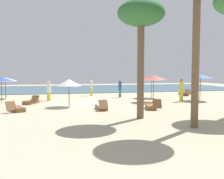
{
  "coord_description": "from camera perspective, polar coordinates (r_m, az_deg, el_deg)",
  "views": [
    {
      "loc": [
        -2.66,
        -20.44,
        2.58
      ],
      "look_at": [
        1.98,
        -0.36,
        1.1
      ],
      "focal_mm": 41.82,
      "sensor_mm": 36.0,
      "label": 1
    }
  ],
  "objects": [
    {
      "name": "lounger_6",
      "position": [
        17.73,
        -20.14,
        -3.96
      ],
      "size": [
        1.22,
        1.76,
        0.71
      ],
      "color": "brown",
      "rests_on": "ground_plane"
    },
    {
      "name": "lounger_5",
      "position": [
        17.39,
        -2.31,
        -3.84
      ],
      "size": [
        0.61,
        1.67,
        0.71
      ],
      "color": "olive",
      "rests_on": "ground_plane"
    },
    {
      "name": "umbrella_3",
      "position": [
        24.01,
        18.76,
        2.75
      ],
      "size": [
        2.23,
        2.23,
        2.27
      ],
      "color": "brown",
      "rests_on": "ground_plane"
    },
    {
      "name": "umbrella_2",
      "position": [
        23.01,
        -23.06,
        2.14
      ],
      "size": [
        1.92,
        1.92,
        2.09
      ],
      "color": "brown",
      "rests_on": "ground_plane"
    },
    {
      "name": "ocean_water",
      "position": [
        37.62,
        -8.94,
        0.17
      ],
      "size": [
        48.0,
        16.0,
        0.06
      ],
      "primitive_type": "cube",
      "color": "#3D6075",
      "rests_on": "ground_plane"
    },
    {
      "name": "person_3",
      "position": [
        23.16,
        -13.65,
        -0.28
      ],
      "size": [
        0.44,
        0.44,
        1.71
      ],
      "color": "yellow",
      "rests_on": "ground_plane"
    },
    {
      "name": "lounger_3",
      "position": [
        28.34,
        15.44,
        -0.9
      ],
      "size": [
        0.86,
        1.76,
        0.69
      ],
      "color": "brown",
      "rests_on": "ground_plane"
    },
    {
      "name": "lounger_1",
      "position": [
        21.3,
        -17.2,
        -2.57
      ],
      "size": [
        1.3,
        1.75,
        0.71
      ],
      "color": "brown",
      "rests_on": "ground_plane"
    },
    {
      "name": "umbrella_6",
      "position": [
        21.98,
        9.07,
        2.62
      ],
      "size": [
        2.21,
        2.21,
        2.21
      ],
      "color": "olive",
      "rests_on": "ground_plane"
    },
    {
      "name": "person_2",
      "position": [
        25.39,
        1.76,
        0.31
      ],
      "size": [
        0.43,
        0.43,
        1.75
      ],
      "color": "#338C59",
      "rests_on": "ground_plane"
    },
    {
      "name": "person_1",
      "position": [
        22.72,
        14.92,
        -0.12
      ],
      "size": [
        0.37,
        0.37,
        1.9
      ],
      "color": "yellow",
      "rests_on": "ground_plane"
    },
    {
      "name": "umbrella_0",
      "position": [
        26.11,
        -22.32,
        2.07
      ],
      "size": [
        2.17,
        2.17,
        1.96
      ],
      "color": "brown",
      "rests_on": "ground_plane"
    },
    {
      "name": "lounger_4",
      "position": [
        17.77,
        8.59,
        -3.73
      ],
      "size": [
        0.98,
        1.74,
        0.74
      ],
      "color": "brown",
      "rests_on": "ground_plane"
    },
    {
      "name": "ground_plane",
      "position": [
        20.77,
        -5.57,
        -3.05
      ],
      "size": [
        60.0,
        60.0,
        0.0
      ],
      "primitive_type": "plane",
      "color": "#BCAD8E"
    },
    {
      "name": "umbrella_1",
      "position": [
        25.2,
        8.65,
        2.52
      ],
      "size": [
        2.15,
        2.15,
        2.09
      ],
      "color": "brown",
      "rests_on": "ground_plane"
    },
    {
      "name": "person_4",
      "position": [
        27.26,
        -4.54,
        0.71
      ],
      "size": [
        0.35,
        0.35,
        1.88
      ],
      "color": "yellow",
      "rests_on": "ground_plane"
    },
    {
      "name": "umbrella_4",
      "position": [
        19.09,
        -9.4,
        1.51
      ],
      "size": [
        1.76,
        1.76,
        1.98
      ],
      "color": "brown",
      "rests_on": "ground_plane"
    },
    {
      "name": "palm_2",
      "position": [
        14.42,
        6.37,
        15.37
      ],
      "size": [
        2.53,
        2.53,
        6.33
      ],
      "color": "brown",
      "rests_on": "ground_plane"
    }
  ]
}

